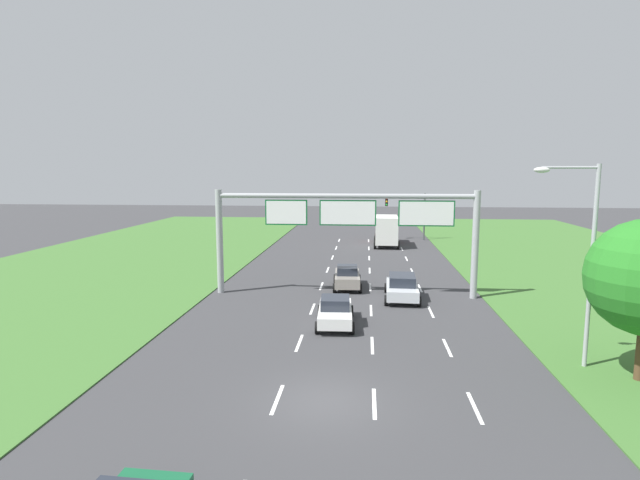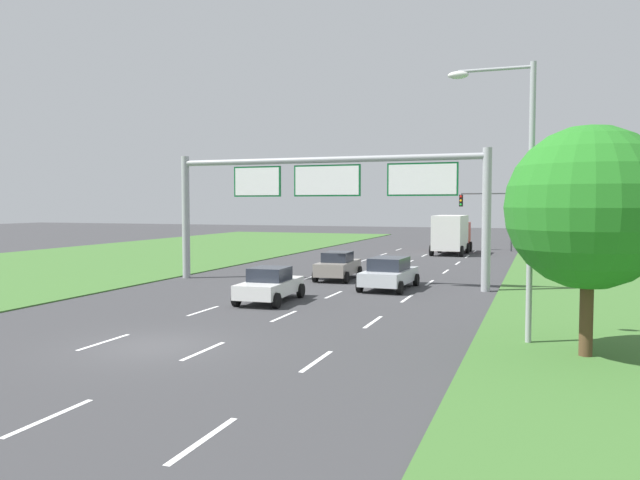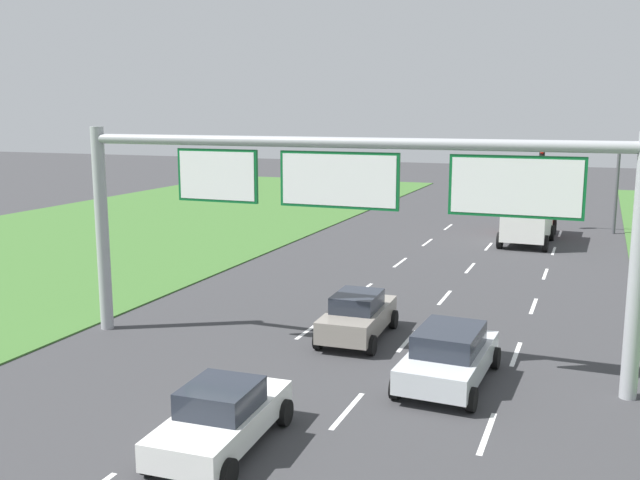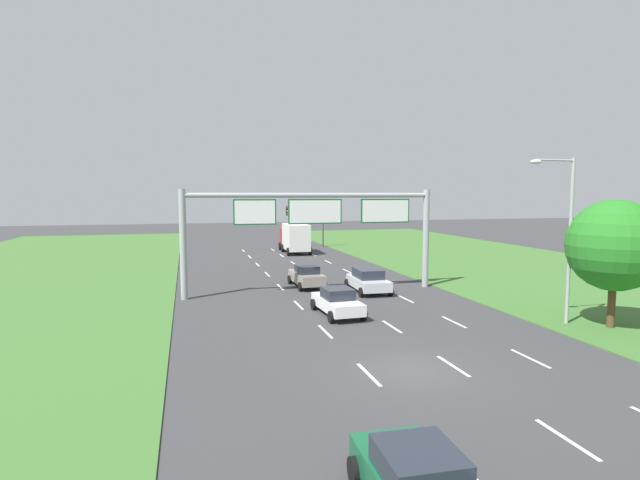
# 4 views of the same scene
# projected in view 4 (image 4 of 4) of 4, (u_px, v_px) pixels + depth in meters

# --- Properties ---
(ground_plane) EXTENTS (200.00, 200.00, 0.00)m
(ground_plane) POSITION_uv_depth(u_px,v_px,m) (412.00, 370.00, 18.97)
(ground_plane) COLOR #38383A
(grass_verge_right) EXTENTS (24.00, 120.00, 0.06)m
(grass_verge_right) POSITION_uv_depth(u_px,v_px,m) (630.00, 292.00, 34.00)
(grass_verge_right) COLOR #3D6B2D
(grass_verge_right) RESTS_ON ground_plane
(lane_dashes_inner_left) EXTENTS (0.14, 62.40, 0.01)m
(lane_dashes_inner_left) POSITION_uv_depth(u_px,v_px,m) (299.00, 305.00, 30.06)
(lane_dashes_inner_left) COLOR white
(lane_dashes_inner_left) RESTS_ON ground_plane
(lane_dashes_inner_right) EXTENTS (0.14, 62.40, 0.01)m
(lane_dashes_inner_right) POSITION_uv_depth(u_px,v_px,m) (354.00, 302.00, 30.96)
(lane_dashes_inner_right) COLOR white
(lane_dashes_inner_right) RESTS_ON ground_plane
(lane_dashes_slip) EXTENTS (0.14, 62.40, 0.01)m
(lane_dashes_slip) POSITION_uv_depth(u_px,v_px,m) (405.00, 299.00, 31.86)
(lane_dashes_slip) COLOR white
(lane_dashes_slip) RESTS_ON ground_plane
(car_near_red) EXTENTS (2.12, 4.16, 1.57)m
(car_near_red) POSITION_uv_depth(u_px,v_px,m) (307.00, 276.00, 35.93)
(car_near_red) COLOR gray
(car_near_red) RESTS_ON ground_plane
(car_mid_lane) EXTENTS (2.18, 4.31, 1.52)m
(car_mid_lane) POSITION_uv_depth(u_px,v_px,m) (337.00, 302.00, 27.55)
(car_mid_lane) COLOR white
(car_mid_lane) RESTS_ON ground_plane
(car_far_ahead) EXTENTS (2.37, 4.54, 1.60)m
(car_far_ahead) POSITION_uv_depth(u_px,v_px,m) (368.00, 280.00, 34.12)
(car_far_ahead) COLOR silver
(car_far_ahead) RESTS_ON ground_plane
(box_truck) EXTENTS (2.80, 7.21, 3.32)m
(box_truck) POSITION_uv_depth(u_px,v_px,m) (295.00, 237.00, 56.67)
(box_truck) COLOR #B21E19
(box_truck) RESTS_ON ground_plane
(sign_gantry) EXTENTS (17.24, 0.44, 7.00)m
(sign_gantry) POSITION_uv_depth(u_px,v_px,m) (316.00, 220.00, 33.50)
(sign_gantry) COLOR #9EA0A5
(sign_gantry) RESTS_ON ground_plane
(traffic_light_mast) EXTENTS (4.76, 0.49, 5.60)m
(traffic_light_mast) POSITION_uv_depth(u_px,v_px,m) (308.00, 217.00, 61.77)
(traffic_light_mast) COLOR #47494F
(traffic_light_mast) RESTS_ON ground_plane
(street_lamp) EXTENTS (2.61, 0.32, 8.50)m
(street_lamp) POSITION_uv_depth(u_px,v_px,m) (564.00, 226.00, 25.10)
(street_lamp) COLOR #9EA0A5
(street_lamp) RESTS_ON ground_plane
(roadside_tree_near) EXTENTS (4.51, 4.51, 6.43)m
(roadside_tree_near) POSITION_uv_depth(u_px,v_px,m) (615.00, 245.00, 24.48)
(roadside_tree_near) COLOR #513823
(roadside_tree_near) RESTS_ON ground_plane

